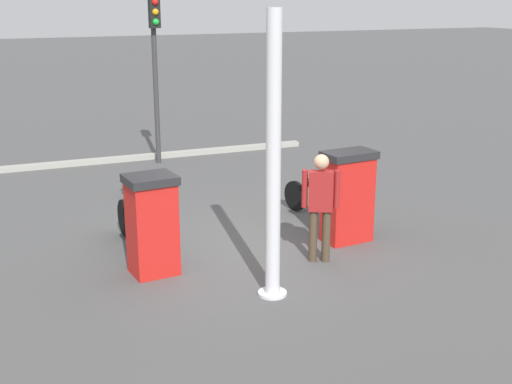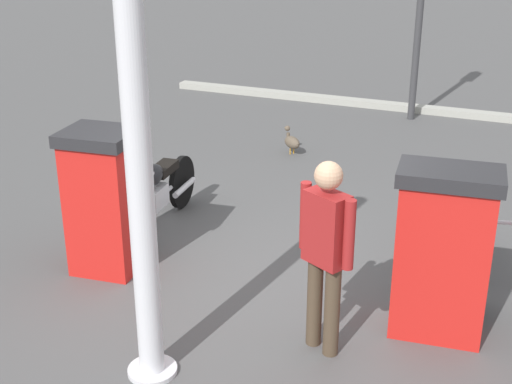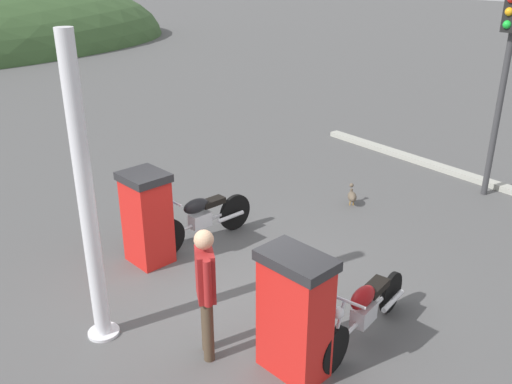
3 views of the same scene
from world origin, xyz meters
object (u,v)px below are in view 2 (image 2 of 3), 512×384
object	(u,v)px
fuel_pump_near	(442,252)
fuel_pump_far	(104,201)
wandering_duck	(292,141)
attendant_person	(326,246)
motorcycle_far_pump	(155,193)
motorcycle_near_pump	(469,239)
canopy_support_pole	(138,159)

from	to	relation	value
fuel_pump_near	fuel_pump_far	distance (m)	3.31
wandering_duck	attendant_person	bearing A→B (deg)	-159.08
motorcycle_far_pump	motorcycle_near_pump	bearing A→B (deg)	-88.54
fuel_pump_near	canopy_support_pole	distance (m)	2.70
fuel_pump_far	motorcycle_near_pump	size ratio (longest dim) A/B	0.73
wandering_duck	canopy_support_pole	distance (m)	5.77
attendant_person	motorcycle_far_pump	bearing A→B (deg)	56.84
fuel_pump_near	motorcycle_far_pump	bearing A→B (deg)	73.50
attendant_person	motorcycle_near_pump	bearing A→B (deg)	-31.55
motorcycle_far_pump	wandering_duck	xyz separation A→B (m)	(3.12, -0.61, -0.27)
fuel_pump_far	canopy_support_pole	xyz separation A→B (m)	(-1.41, -1.26, 1.07)
motorcycle_near_pump	motorcycle_far_pump	xyz separation A→B (m)	(-0.09, 3.43, 0.02)
attendant_person	fuel_pump_far	bearing A→B (deg)	76.10
fuel_pump_near	canopy_support_pole	bearing A→B (deg)	124.62
attendant_person	wandering_duck	bearing A→B (deg)	20.92
fuel_pump_near	motorcycle_far_pump	size ratio (longest dim) A/B	0.73
motorcycle_far_pump	attendant_person	distance (m)	2.92
fuel_pump_far	canopy_support_pole	world-z (taller)	canopy_support_pole
motorcycle_near_pump	canopy_support_pole	xyz separation A→B (m)	(-2.47, 2.20, 1.38)
fuel_pump_near	attendant_person	distance (m)	1.07
wandering_duck	fuel_pump_far	bearing A→B (deg)	170.93
fuel_pump_near	fuel_pump_far	bearing A→B (deg)	90.00
attendant_person	canopy_support_pole	size ratio (longest dim) A/B	0.44
fuel_pump_far	motorcycle_near_pump	distance (m)	3.64
fuel_pump_far	canopy_support_pole	distance (m)	2.17
attendant_person	canopy_support_pole	world-z (taller)	canopy_support_pole
fuel_pump_near	motorcycle_far_pump	xyz separation A→B (m)	(0.97, 3.27, -0.31)
motorcycle_near_pump	wandering_duck	distance (m)	4.14
fuel_pump_far	motorcycle_far_pump	bearing A→B (deg)	-2.28
fuel_pump_far	wandering_duck	xyz separation A→B (m)	(4.09, -0.65, -0.56)
motorcycle_near_pump	attendant_person	xyz separation A→B (m)	(-1.66, 1.02, 0.52)
fuel_pump_near	fuel_pump_far	size ratio (longest dim) A/B	1.03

